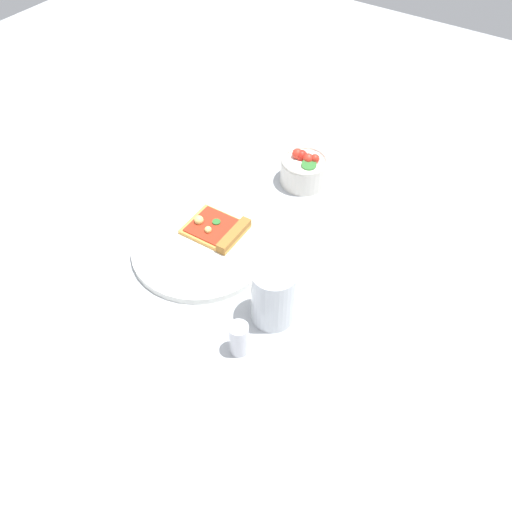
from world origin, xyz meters
The scene contains 6 objects.
ground_plane centered at (0.00, 0.00, 0.00)m, with size 2.40×2.40×0.00m, color #B2B7BC.
plate centered at (-0.01, -0.04, 0.01)m, with size 0.27×0.27×0.01m, color silver.
pizza_slice_main centered at (-0.01, 0.01, 0.02)m, with size 0.11×0.10×0.03m.
salad_bowl centered at (0.04, 0.25, 0.03)m, with size 0.10×0.10×0.08m.
soda_glass centered at (0.18, -0.09, 0.06)m, with size 0.08×0.08×0.11m.
pepper_shaker centered at (0.18, -0.18, 0.04)m, with size 0.03×0.03×0.08m.
Camera 1 is at (0.46, -0.55, 0.74)m, focal length 36.52 mm.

